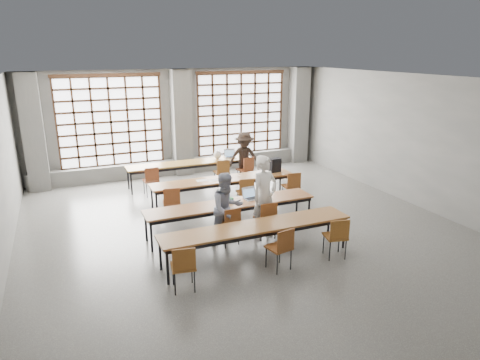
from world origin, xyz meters
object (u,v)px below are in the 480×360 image
object	(u,v)px
desk_row_b	(223,181)
chair_mid_left	(172,200)
desk_row_c	(231,205)
student_female	(227,209)
desk_row_d	(257,228)
phone	(240,203)
chair_near_right	(337,234)
chair_back_right	(246,167)
red_pouch	(183,264)
green_box	(228,200)
student_back	(244,158)
chair_front_right	(267,216)
desk_row_a	(191,164)
chair_mid_right	(292,184)
laptop_back	(230,155)
student_male	(264,197)
chair_mid_centre	(246,190)
chair_near_left	(184,264)
mouse	(269,197)
chair_near_mid	(282,245)
backpack	(275,165)
chair_back_left	(151,178)
chair_front_left	(230,222)
chair_back_mid	(222,170)
laptop_front	(251,196)

from	to	relation	value
desk_row_b	chair_mid_left	world-z (taller)	chair_mid_left
desk_row_c	student_female	world-z (taller)	student_female
desk_row_d	phone	xyz separation A→B (m)	(0.19, 1.32, 0.07)
desk_row_b	chair_near_right	xyz separation A→B (m)	(0.95, -3.92, -0.13)
chair_back_right	red_pouch	distance (m)	6.38
desk_row_c	phone	world-z (taller)	phone
green_box	red_pouch	bearing A→B (deg)	-128.94
student_back	red_pouch	world-z (taller)	student_back
desk_row_d	chair_near_right	bearing A→B (deg)	-22.93
chair_front_right	desk_row_a	bearing A→B (deg)	94.48
chair_mid_right	laptop_back	distance (m)	2.92
chair_front_right	green_box	bearing A→B (deg)	132.45
red_pouch	student_male	bearing A→B (deg)	32.53
chair_mid_centre	green_box	bearing A→B (deg)	-129.63
green_box	laptop_back	bearing A→B (deg)	67.48
chair_mid_left	chair_near_left	world-z (taller)	same
student_male	phone	size ratio (longest dim) A/B	14.57
chair_back_right	student_back	bearing A→B (deg)	98.50
desk_row_c	mouse	bearing A→B (deg)	-1.21
chair_near_mid	backpack	xyz separation A→B (m)	(1.92, 3.97, 0.39)
laptop_back	mouse	bearing A→B (deg)	-99.03
chair_mid_right	laptop_back	size ratio (longest dim) A/B	2.22
green_box	chair_mid_centre	bearing A→B (deg)	50.37
red_pouch	chair_mid_left	bearing A→B (deg)	79.04
laptop_back	desk_row_c	bearing A→B (deg)	-111.51
laptop_back	phone	distance (m)	4.39
chair_front_right	mouse	world-z (taller)	chair_front_right
mouse	phone	xyz separation A→B (m)	(-0.77, -0.08, -0.01)
chair_front_right	student_back	world-z (taller)	student_back
chair_back_left	chair_front_left	world-z (taller)	same
chair_near_mid	chair_near_right	xyz separation A→B (m)	(1.27, 0.00, 0.00)
student_female	green_box	xyz separation A→B (m)	(0.25, 0.58, -0.03)
desk_row_c	laptop_back	distance (m)	4.36
student_male	laptop_back	distance (m)	4.67
desk_row_d	chair_near_mid	distance (m)	0.68
phone	chair_back_mid	bearing A→B (deg)	75.93
desk_row_b	red_pouch	xyz separation A→B (m)	(-2.24, -3.84, -0.16)
laptop_front	phone	xyz separation A→B (m)	(-0.36, -0.21, -0.05)
chair_back_right	chair_mid_right	size ratio (longest dim) A/B	1.00
chair_front_right	mouse	distance (m)	0.73
laptop_front	laptop_back	bearing A→B (deg)	75.01
green_box	desk_row_b	bearing A→B (deg)	72.15
student_female	mouse	size ratio (longest dim) A/B	16.38
chair_mid_centre	mouse	world-z (taller)	chair_mid_centre
chair_mid_left	chair_near_right	size ratio (longest dim) A/B	1.00
chair_mid_right	chair_near_right	world-z (taller)	same
chair_mid_right	red_pouch	size ratio (longest dim) A/B	4.40
chair_mid_centre	phone	world-z (taller)	chair_mid_centre
chair_back_right	chair_mid_centre	bearing A→B (deg)	-114.49
student_male	student_female	bearing A→B (deg)	162.55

